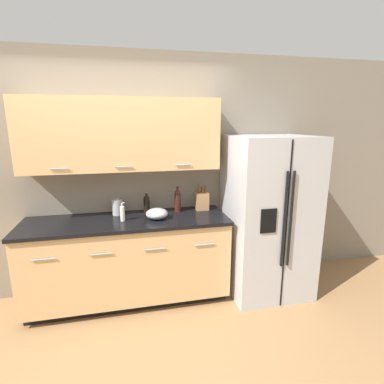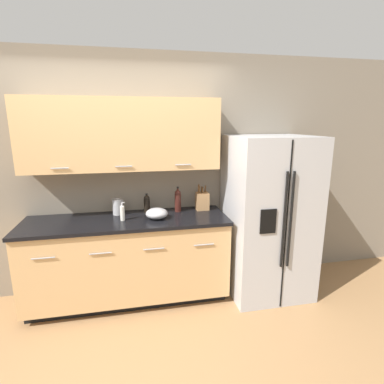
# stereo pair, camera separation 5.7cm
# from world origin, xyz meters

# --- Properties ---
(ground_plane) EXTENTS (14.00, 14.00, 0.00)m
(ground_plane) POSITION_xyz_m (0.00, 0.00, 0.00)
(ground_plane) COLOR #997047
(wall_back) EXTENTS (10.00, 0.39, 2.60)m
(wall_back) POSITION_xyz_m (0.02, 1.31, 1.42)
(wall_back) COLOR gray
(wall_back) RESTS_ON ground_plane
(counter_unit) EXTENTS (2.07, 0.64, 0.91)m
(counter_unit) POSITION_xyz_m (0.08, 1.02, 0.46)
(counter_unit) COLOR black
(counter_unit) RESTS_ON ground_plane
(refrigerator) EXTENTS (0.86, 0.82, 1.74)m
(refrigerator) POSITION_xyz_m (1.59, 0.93, 0.87)
(refrigerator) COLOR #B2B2B5
(refrigerator) RESTS_ON ground_plane
(knife_block) EXTENTS (0.14, 0.12, 0.29)m
(knife_block) POSITION_xyz_m (0.91, 1.18, 1.02)
(knife_block) COLOR #A87A4C
(knife_block) RESTS_ON counter_unit
(wine_bottle) EXTENTS (0.07, 0.07, 0.28)m
(wine_bottle) POSITION_xyz_m (0.63, 1.17, 1.04)
(wine_bottle) COLOR #3D1914
(wine_bottle) RESTS_ON counter_unit
(soap_dispenser) EXTENTS (0.05, 0.05, 0.19)m
(soap_dispenser) POSITION_xyz_m (0.04, 0.98, 0.99)
(soap_dispenser) COLOR silver
(soap_dispenser) RESTS_ON counter_unit
(oil_bottle) EXTENTS (0.07, 0.07, 0.21)m
(oil_bottle) POSITION_xyz_m (0.30, 1.20, 1.01)
(oil_bottle) COLOR black
(oil_bottle) RESTS_ON counter_unit
(steel_canister) EXTENTS (0.12, 0.12, 0.18)m
(steel_canister) POSITION_xyz_m (-0.01, 1.20, 1.00)
(steel_canister) COLOR #A3A3A5
(steel_canister) RESTS_ON counter_unit
(mixing_bowl) EXTENTS (0.22, 0.22, 0.11)m
(mixing_bowl) POSITION_xyz_m (0.38, 0.97, 0.97)
(mixing_bowl) COLOR #A3A3A5
(mixing_bowl) RESTS_ON counter_unit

